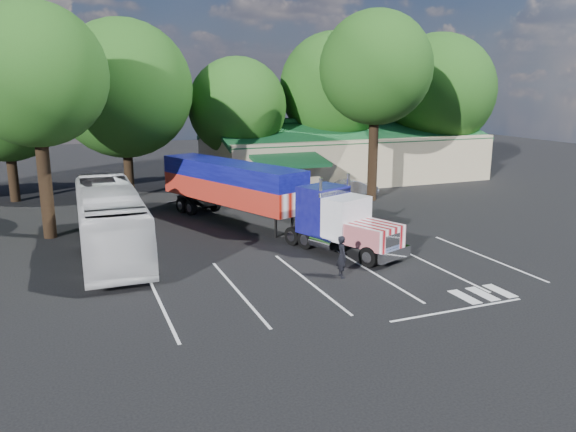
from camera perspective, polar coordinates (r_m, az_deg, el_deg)
name	(u,v)px	position (r m, az deg, el deg)	size (l,w,h in m)	color
ground	(263,246)	(29.85, -2.56, -3.03)	(120.00, 120.00, 0.00)	black
event_hall	(342,155)	(50.87, 5.47, 6.21)	(24.20, 14.12, 5.55)	tan
tree_row_b	(5,102)	(45.05, -26.84, 10.27)	(8.40, 8.40, 11.35)	black
tree_row_c	(123,89)	(43.51, -16.38, 12.28)	(10.00, 10.00, 13.05)	black
tree_row_d	(237,107)	(46.59, -5.16, 10.98)	(8.00, 8.00, 10.60)	black
tree_row_e	(334,88)	(50.34, 4.75, 12.86)	(9.60, 9.60, 12.90)	black
tree_row_f	(438,91)	(54.55, 14.99, 12.17)	(10.40, 10.40, 13.00)	black
tree_near_left	(35,75)	(33.11, -24.35, 12.88)	(7.60, 7.60, 12.65)	black
tree_near_right	(376,68)	(41.28, 8.92, 14.60)	(8.00, 8.00, 13.50)	black
semi_truck	(256,192)	(33.08, -3.28, 2.47)	(8.85, 18.02, 3.87)	black
woman	(342,257)	(24.89, 5.50, -4.12)	(0.69, 0.45, 1.89)	black
bicycle	(343,223)	(33.11, 5.64, -0.70)	(0.56, 1.61, 0.85)	black
tour_bus	(110,221)	(29.39, -17.66, -0.44)	(2.89, 12.36, 3.44)	silver
silver_sedan	(353,188)	(43.47, 6.66, 2.88)	(1.32, 3.78, 1.25)	#9A9BA1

